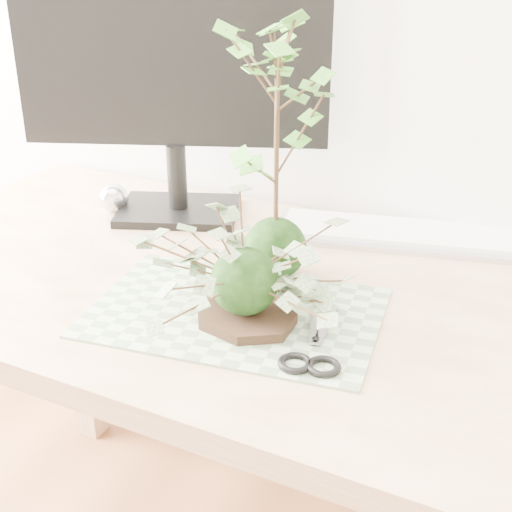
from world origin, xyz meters
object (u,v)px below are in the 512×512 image
ivy_kokedama (244,252)px  maple_kokedama (277,96)px  keyboard (408,235)px  monitor (174,63)px  desk (307,345)px

ivy_kokedama → maple_kokedama: size_ratio=0.83×
maple_kokedama → ivy_kokedama: bearing=-80.8°
ivy_kokedama → keyboard: ivy_kokedama is taller
ivy_kokedama → keyboard: (0.13, 0.40, -0.11)m
ivy_kokedama → maple_kokedama: maple_kokedama is taller
keyboard → monitor: monitor is taller
desk → monitor: size_ratio=2.90×
maple_kokedama → keyboard: 0.41m
desk → maple_kokedama: (-0.08, 0.04, 0.39)m
keyboard → monitor: size_ratio=0.94×
keyboard → monitor: 0.54m
keyboard → monitor: (-0.44, -0.08, 0.29)m
desk → maple_kokedama: 0.40m
desk → keyboard: bearing=75.3°
ivy_kokedama → keyboard: bearing=72.1°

